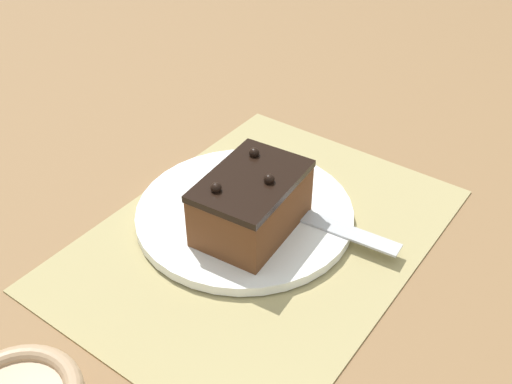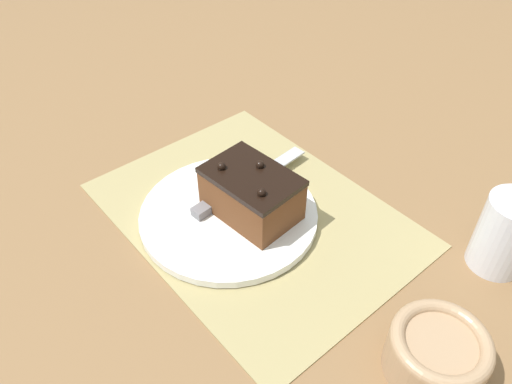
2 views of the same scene
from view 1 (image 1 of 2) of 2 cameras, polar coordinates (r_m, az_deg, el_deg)
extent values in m
plane|color=olive|center=(0.70, 0.39, -4.36)|extent=(3.00, 3.00, 0.00)
cube|color=tan|center=(0.70, 0.39, -4.24)|extent=(0.46, 0.34, 0.00)
cylinder|color=white|center=(0.72, -1.08, -2.00)|extent=(0.26, 0.26, 0.01)
cube|color=brown|center=(0.67, -0.43, -1.32)|extent=(0.14, 0.10, 0.06)
cube|color=black|center=(0.65, -0.44, 1.10)|extent=(0.14, 0.10, 0.01)
sphere|color=black|center=(0.63, -3.83, 0.41)|extent=(0.01, 0.01, 0.01)
sphere|color=black|center=(0.64, 1.09, 1.10)|extent=(0.01, 0.01, 0.01)
sphere|color=black|center=(0.68, -0.18, 3.78)|extent=(0.01, 0.01, 0.01)
cube|color=slate|center=(0.73, -0.61, -0.02)|extent=(0.03, 0.08, 0.01)
cube|color=#B7BABF|center=(0.70, 7.51, -3.35)|extent=(0.04, 0.16, 0.00)
camera|label=2|loc=(0.65, -61.55, 25.72)|focal=35.00mm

